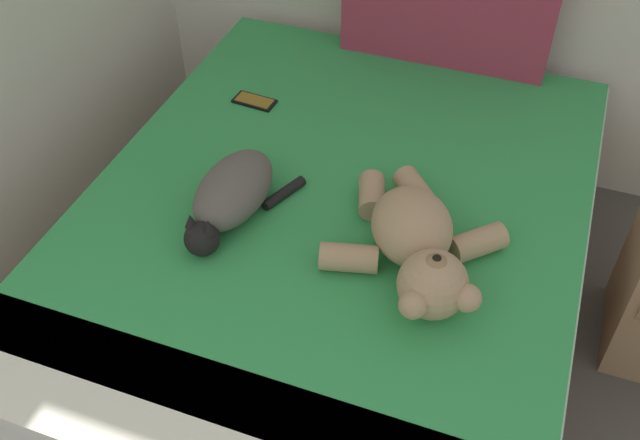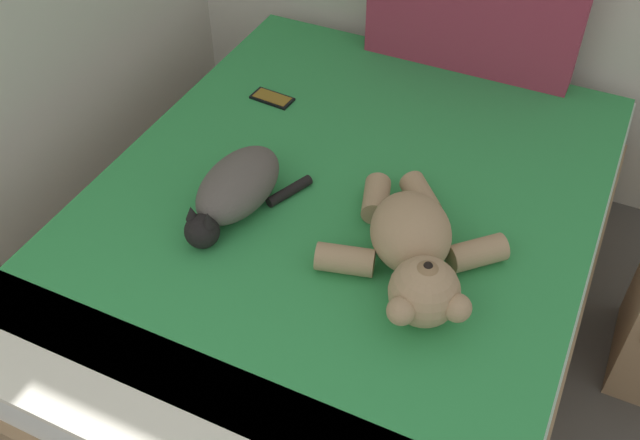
{
  "view_description": "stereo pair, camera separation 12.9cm",
  "coord_description": "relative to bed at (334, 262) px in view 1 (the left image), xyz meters",
  "views": [
    {
      "loc": [
        1.61,
        1.15,
        2.0
      ],
      "look_at": [
        1.12,
        2.5,
        0.62
      ],
      "focal_mm": 40.53,
      "sensor_mm": 36.0,
      "label": 1
    },
    {
      "loc": [
        1.73,
        1.2,
        2.0
      ],
      "look_at": [
        1.12,
        2.5,
        0.62
      ],
      "focal_mm": 40.53,
      "sensor_mm": 36.0,
      "label": 2
    }
  ],
  "objects": [
    {
      "name": "cat",
      "position": [
        -0.26,
        -0.16,
        0.35
      ],
      "size": [
        0.26,
        0.42,
        0.15
      ],
      "color": "#59514C",
      "rests_on": "bed"
    },
    {
      "name": "bed",
      "position": [
        0.0,
        0.0,
        0.0
      ],
      "size": [
        1.52,
        1.93,
        0.55
      ],
      "color": "#9E7A56",
      "rests_on": "ground_plane"
    },
    {
      "name": "cell_phone",
      "position": [
        -0.43,
        0.38,
        0.28
      ],
      "size": [
        0.15,
        0.08,
        0.01
      ],
      "color": "black",
      "rests_on": "bed"
    },
    {
      "name": "teddy_bear",
      "position": [
        0.29,
        -0.18,
        0.36
      ],
      "size": [
        0.48,
        0.59,
        0.2
      ],
      "color": "tan",
      "rests_on": "bed"
    }
  ]
}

